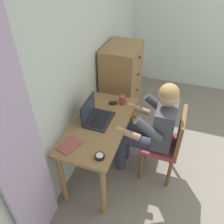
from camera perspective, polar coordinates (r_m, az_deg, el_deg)
wall_back at (r=2.46m, az=-8.26°, el=12.74°), size 4.80×0.05×2.50m
curtain_panel at (r=1.71m, az=-22.89°, el=-8.78°), size 0.46×0.03×2.21m
desk at (r=2.43m, az=-3.01°, el=-5.15°), size 1.13×0.55×0.75m
dresser at (r=3.21m, az=2.36°, el=6.29°), size 0.62×0.47×1.21m
chair at (r=2.55m, az=13.75°, el=-7.33°), size 0.42×0.40×0.90m
person_seated at (r=2.44m, az=10.11°, el=-3.40°), size 0.53×0.59×1.22m
laptop at (r=2.36m, az=-4.18°, el=-0.96°), size 0.34×0.25×0.24m
computer_mouse at (r=2.61m, az=0.21°, el=2.32°), size 0.09×0.12×0.03m
desk_clock at (r=2.00m, az=-3.14°, el=-11.13°), size 0.09×0.09×0.03m
notebook_pad at (r=2.14m, az=-10.74°, el=-8.27°), size 0.24×0.20×0.01m
coffee_mug at (r=2.61m, az=2.73°, el=3.16°), size 0.12×0.08×0.09m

